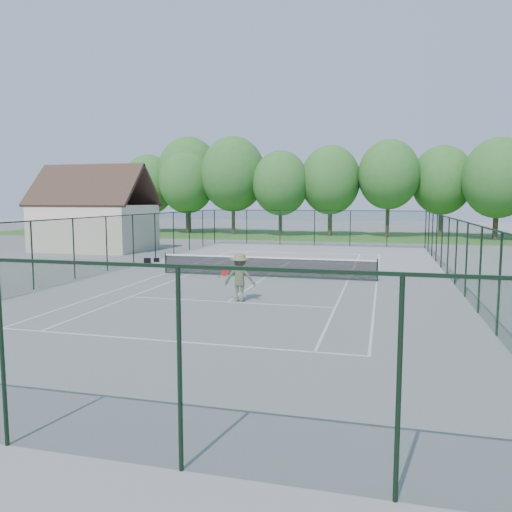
% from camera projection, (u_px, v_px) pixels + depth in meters
% --- Properties ---
extents(ground, '(140.00, 140.00, 0.00)m').
position_uv_depth(ground, '(266.00, 277.00, 25.32)').
color(ground, gray).
rests_on(ground, ground).
extents(grass_far, '(80.00, 16.00, 0.01)m').
position_uv_depth(grass_far, '(329.00, 236.00, 54.18)').
color(grass_far, '#457C2D').
rests_on(grass_far, ground).
extents(court_lines, '(11.05, 23.85, 0.01)m').
position_uv_depth(court_lines, '(266.00, 277.00, 25.32)').
color(court_lines, white).
rests_on(court_lines, ground).
extents(tennis_net, '(11.08, 0.08, 1.10)m').
position_uv_depth(tennis_net, '(266.00, 266.00, 25.25)').
color(tennis_net, black).
rests_on(tennis_net, ground).
extents(fence_enclosure, '(18.05, 36.05, 3.02)m').
position_uv_depth(fence_enclosure, '(266.00, 247.00, 25.14)').
color(fence_enclosure, '#17351E').
rests_on(fence_enclosure, ground).
extents(utility_building, '(8.60, 6.27, 6.63)m').
position_uv_depth(utility_building, '(95.00, 210.00, 38.55)').
color(utility_building, '#F0E8C4').
rests_on(utility_building, ground).
extents(tree_line_far, '(39.40, 6.40, 9.70)m').
position_uv_depth(tree_line_far, '(330.00, 180.00, 53.51)').
color(tree_line_far, '#443621').
rests_on(tree_line_far, ground).
extents(sports_bag_a, '(0.45, 0.35, 0.32)m').
position_uv_depth(sports_bag_a, '(147.00, 261.00, 30.88)').
color(sports_bag_a, black).
rests_on(sports_bag_a, ground).
extents(sports_bag_b, '(0.37, 0.29, 0.26)m').
position_uv_depth(sports_bag_b, '(157.00, 260.00, 31.39)').
color(sports_bag_b, black).
rests_on(sports_bag_b, ground).
extents(tennis_player, '(2.19, 0.84, 1.87)m').
position_uv_depth(tennis_player, '(240.00, 277.00, 19.21)').
color(tennis_player, '#5D6343').
rests_on(tennis_player, ground).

